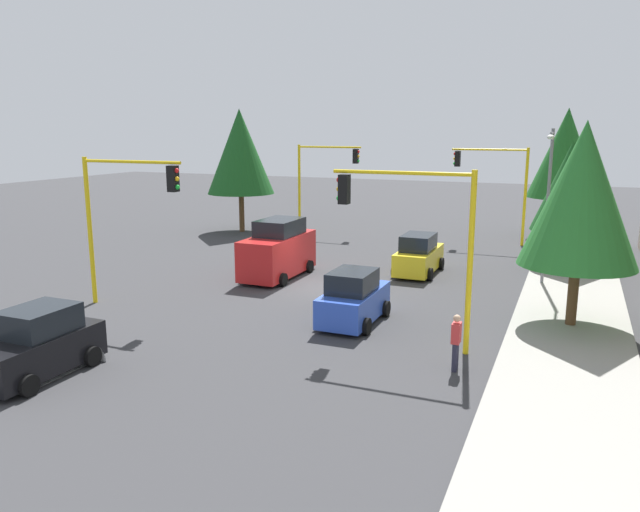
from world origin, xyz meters
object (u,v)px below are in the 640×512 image
tree_opposite_side (240,152)px  traffic_signal_near_right (123,203)px  car_yellow (419,256)px  tree_roadside_mid (570,187)px  pedestrian_crossing (456,341)px  traffic_signal_near_left (414,223)px  tree_roadside_far (566,153)px  traffic_signal_far_right (323,171)px  tree_roadside_near (581,195)px  car_blue (354,299)px  traffic_signal_far_left (496,176)px  street_lamp_curbside (548,191)px  delivery_van_red (278,251)px  car_black (37,345)px

tree_opposite_side → traffic_signal_near_right: bearing=16.3°
car_yellow → tree_roadside_mid: bearing=119.9°
tree_opposite_side → pedestrian_crossing: (19.52, 18.44, -4.59)m
traffic_signal_near_left → tree_roadside_far: tree_roadside_far is taller
traffic_signal_far_right → tree_roadside_near: 22.81m
tree_roadside_far → car_blue: bearing=-15.8°
tree_roadside_near → traffic_signal_near_left: bearing=-50.1°
tree_roadside_mid → pedestrian_crossing: size_ratio=3.77×
traffic_signal_far_left → street_lamp_curbside: (10.39, 3.47, 0.17)m
traffic_signal_near_right → tree_roadside_mid: bearing=131.7°
delivery_van_red → traffic_signal_near_left: bearing=50.2°
traffic_signal_far_right → pedestrian_crossing: size_ratio=3.51×
traffic_signal_near_left → pedestrian_crossing: traffic_signal_near_left is taller
traffic_signal_far_left → delivery_van_red: 15.77m
tree_roadside_mid → car_blue: bearing=-28.9°
car_blue → traffic_signal_far_left: bearing=172.0°
car_yellow → tree_roadside_far: bearing=156.3°
pedestrian_crossing → tree_roadside_mid: bearing=170.6°
traffic_signal_far_left → street_lamp_curbside: size_ratio=0.85×
car_black → tree_opposite_side: bearing=-163.1°
tree_opposite_side → delivery_van_red: (11.08, 8.41, -4.22)m
tree_roadside_near → traffic_signal_far_right: bearing=-134.6°
tree_roadside_far → car_blue: (22.40, -6.34, -4.59)m
delivery_van_red → car_black: delivery_van_red is taller
tree_roadside_mid → tree_opposite_side: tree_opposite_side is taller
tree_roadside_near → pedestrian_crossing: size_ratio=4.27×
car_yellow → pedestrian_crossing: car_yellow is taller
traffic_signal_far_right → delivery_van_red: traffic_signal_far_right is taller
traffic_signal_near_right → tree_roadside_mid: tree_roadside_mid is taller
tree_roadside_far → tree_opposite_side: bearing=-73.7°
tree_opposite_side → tree_roadside_near: bearing=56.9°
street_lamp_curbside → car_blue: street_lamp_curbside is taller
tree_roadside_near → car_yellow: size_ratio=1.77×
traffic_signal_far_left → car_yellow: traffic_signal_far_left is taller
tree_roadside_far → tree_roadside_near: bearing=2.9°
tree_roadside_mid → car_blue: size_ratio=1.72×
traffic_signal_near_right → tree_opposite_side: size_ratio=0.71×
traffic_signal_far_right → tree_roadside_far: (-4.00, 15.24, 1.28)m
traffic_signal_near_left → delivery_van_red: traffic_signal_near_left is taller
tree_roadside_near → tree_roadside_mid: bearing=-177.1°
street_lamp_curbside → delivery_van_red: (2.69, -11.79, -3.07)m
pedestrian_crossing → traffic_signal_near_right: bearing=-96.6°
traffic_signal_far_right → tree_roadside_far: tree_roadside_far is taller
street_lamp_curbside → tree_opposite_side: (-8.39, -20.20, 1.15)m
traffic_signal_far_right → traffic_signal_near_left: size_ratio=1.04×
delivery_van_red → car_yellow: 6.89m
street_lamp_curbside → tree_opposite_side: size_ratio=0.84×
traffic_signal_near_left → tree_opposite_side: bearing=-137.1°
tree_opposite_side → pedestrian_crossing: size_ratio=4.92×
traffic_signal_far_right → traffic_signal_near_right: bearing=0.0°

